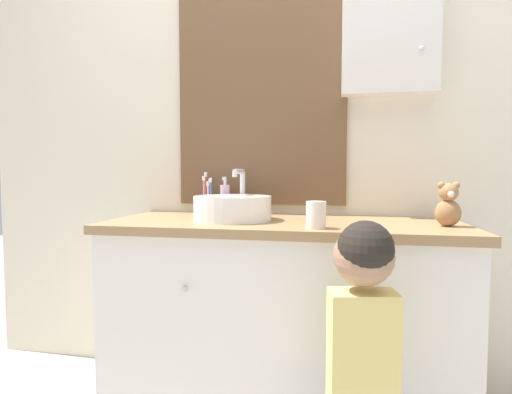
% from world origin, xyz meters
% --- Properties ---
extents(wall_back, '(3.20, 0.18, 2.50)m').
position_xyz_m(wall_back, '(0.02, 0.62, 1.28)').
color(wall_back, beige).
rests_on(wall_back, ground_plane).
extents(vanity_counter, '(1.42, 0.56, 0.80)m').
position_xyz_m(vanity_counter, '(0.00, 0.32, 0.40)').
color(vanity_counter, silver).
rests_on(vanity_counter, ground_plane).
extents(sink_basin, '(0.32, 0.37, 0.21)m').
position_xyz_m(sink_basin, '(-0.21, 0.32, 0.85)').
color(sink_basin, white).
rests_on(sink_basin, vanity_counter).
extents(toothbrush_holder, '(0.08, 0.08, 0.20)m').
position_xyz_m(toothbrush_holder, '(-0.38, 0.52, 0.84)').
color(toothbrush_holder, '#4C93C6').
rests_on(toothbrush_holder, vanity_counter).
extents(soap_dispenser, '(0.05, 0.05, 0.18)m').
position_xyz_m(soap_dispenser, '(-0.29, 0.51, 0.87)').
color(soap_dispenser, '#CCA3BC').
rests_on(soap_dispenser, vanity_counter).
extents(child_figure, '(0.21, 0.43, 0.86)m').
position_xyz_m(child_figure, '(0.29, -0.13, 0.54)').
color(child_figure, slate).
rests_on(child_figure, ground_plane).
extents(teddy_bear, '(0.09, 0.08, 0.16)m').
position_xyz_m(teddy_bear, '(0.62, 0.27, 0.88)').
color(teddy_bear, '#9E7047').
rests_on(teddy_bear, vanity_counter).
extents(drinking_cup, '(0.07, 0.07, 0.10)m').
position_xyz_m(drinking_cup, '(0.15, 0.13, 0.85)').
color(drinking_cup, silver).
rests_on(drinking_cup, vanity_counter).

